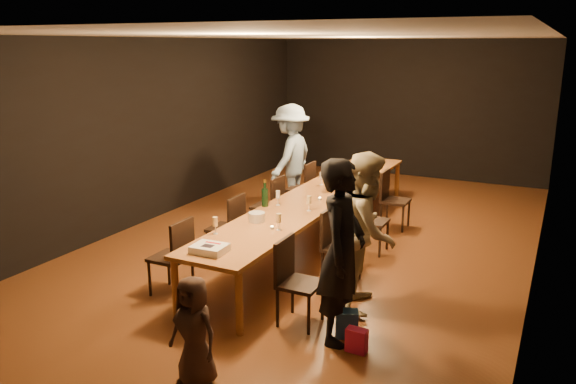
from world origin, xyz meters
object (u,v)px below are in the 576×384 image
at_px(child, 194,331).
at_px(champagne_bottle, 265,193).
at_px(chair_right_3, 396,200).
at_px(plate_stack, 257,217).
at_px(chair_right_1, 342,247).
at_px(chair_left_2, 267,206).
at_px(chair_left_3, 300,188).
at_px(chair_left_0, 170,256).
at_px(table, 318,197).
at_px(woman_tan, 366,231).
at_px(woman_birthday, 342,252).
at_px(chair_right_2, 372,220).
at_px(birthday_cake, 210,249).
at_px(ice_bucket, 332,182).
at_px(chair_left_1, 225,228).
at_px(man_blue, 290,157).
at_px(chair_right_0, 300,283).

relative_size(child, champagne_bottle, 2.64).
xyz_separation_m(chair_right_3, plate_stack, (-1.01, -2.74, 0.34)).
bearing_deg(chair_right_1, champagne_bottle, -103.57).
xyz_separation_m(chair_left_2, chair_left_3, (0.00, 1.20, 0.00)).
xyz_separation_m(chair_left_0, child, (1.34, -1.39, 0.03)).
xyz_separation_m(table, woman_tan, (1.31, -1.67, 0.19)).
bearing_deg(woman_birthday, child, 141.29).
distance_m(chair_left_0, chair_left_3, 3.60).
relative_size(chair_right_2, chair_left_0, 1.00).
distance_m(woman_tan, plate_stack, 1.48).
bearing_deg(champagne_bottle, child, -73.10).
bearing_deg(woman_tan, chair_left_3, 26.88).
relative_size(chair_right_1, chair_left_0, 1.00).
relative_size(table, chair_left_3, 6.45).
relative_size(chair_left_2, champagne_bottle, 2.47).
bearing_deg(plate_stack, woman_tan, -5.05).
bearing_deg(chair_left_0, woman_birthday, -92.65).
bearing_deg(champagne_bottle, birthday_cake, -80.23).
height_order(table, ice_bucket, ice_bucket).
bearing_deg(chair_left_0, birthday_cake, -110.94).
distance_m(table, chair_left_1, 1.49).
xyz_separation_m(man_blue, champagne_bottle, (0.76, -2.33, -0.00)).
relative_size(chair_left_3, champagne_bottle, 2.47).
xyz_separation_m(chair_right_0, birthday_cake, (-0.93, -0.29, 0.33)).
bearing_deg(chair_left_3, chair_left_0, -180.00).
xyz_separation_m(chair_left_2, man_blue, (-0.30, 1.43, 0.48)).
bearing_deg(table, chair_right_3, 54.69).
distance_m(table, champagne_bottle, 1.01).
relative_size(chair_right_1, man_blue, 0.49).
bearing_deg(chair_right_1, chair_left_1, -90.00).
bearing_deg(birthday_cake, table, 85.33).
bearing_deg(woman_birthday, ice_bucket, 18.60).
bearing_deg(chair_right_2, champagne_bottle, -54.01).
xyz_separation_m(chair_left_0, ice_bucket, (0.93, 2.76, 0.40)).
relative_size(man_blue, child, 1.89).
xyz_separation_m(chair_left_3, plate_stack, (0.69, -2.74, 0.34)).
distance_m(chair_right_1, birthday_cake, 1.79).
bearing_deg(chair_left_0, plate_stack, -38.63).
distance_m(woman_tan, man_blue, 3.96).
bearing_deg(chair_left_3, woman_birthday, -149.37).
xyz_separation_m(chair_left_1, man_blue, (-0.30, 2.63, 0.48)).
bearing_deg(chair_right_3, chair_right_0, -0.00).
bearing_deg(chair_left_0, champagne_bottle, -17.06).
relative_size(chair_right_0, chair_right_2, 1.00).
bearing_deg(chair_right_0, chair_left_0, -90.00).
xyz_separation_m(woman_birthday, birthday_cake, (-1.42, -0.19, -0.14)).
xyz_separation_m(chair_right_2, chair_left_3, (-1.70, 1.20, 0.00)).
distance_m(chair_right_1, champagne_bottle, 1.36).
bearing_deg(champagne_bottle, chair_left_1, -146.94).
distance_m(champagne_bottle, ice_bucket, 1.35).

